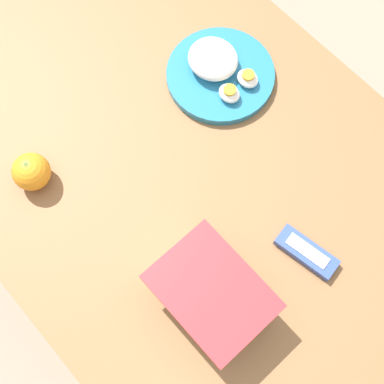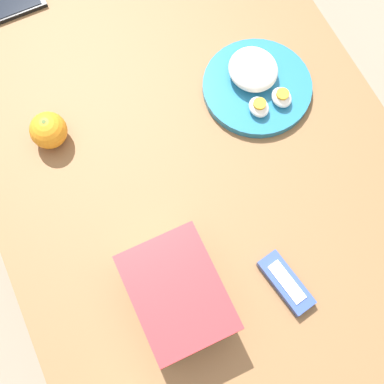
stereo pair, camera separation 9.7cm
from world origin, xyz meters
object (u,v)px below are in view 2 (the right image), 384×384
at_px(food_container, 178,297).
at_px(candy_bar, 286,283).
at_px(cell_phone, 12,6).
at_px(orange_fruit, 48,130).
at_px(rice_plate, 257,83).

xyz_separation_m(food_container, candy_bar, (-0.05, -0.18, -0.03)).
height_order(food_container, cell_phone, food_container).
distance_m(food_container, orange_fruit, 0.40).
distance_m(candy_bar, cell_phone, 0.81).
xyz_separation_m(candy_bar, cell_phone, (0.77, 0.25, -0.00)).
bearing_deg(rice_plate, food_container, 135.19).
bearing_deg(candy_bar, cell_phone, 17.74).
xyz_separation_m(rice_plate, candy_bar, (-0.38, 0.14, -0.01)).
relative_size(food_container, cell_phone, 1.37).
height_order(food_container, rice_plate, food_container).
height_order(orange_fruit, candy_bar, orange_fruit).
height_order(orange_fruit, cell_phone, orange_fruit).
distance_m(food_container, rice_plate, 0.45).
relative_size(rice_plate, cell_phone, 1.55).
height_order(candy_bar, cell_phone, candy_bar).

